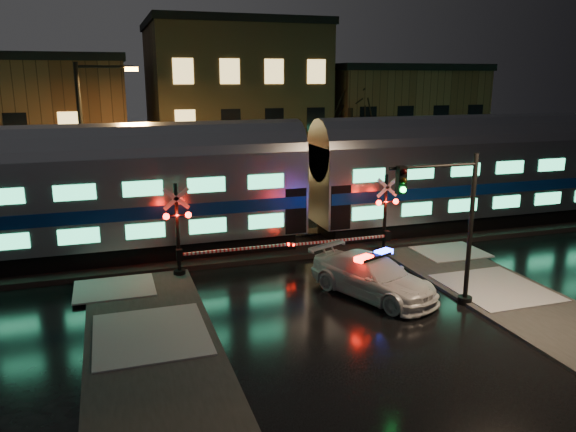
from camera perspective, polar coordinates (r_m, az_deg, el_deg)
The scene contains 13 objects.
ground at distance 22.67m, azimuth 2.30°, elevation -6.83°, with size 120.00×120.00×0.00m, color black.
ballast at distance 27.12m, azimuth -1.36°, elevation -3.04°, with size 90.00×4.20×0.24m, color black.
sidewalk_left at distance 16.02m, azimuth -12.85°, elevation -16.30°, with size 4.00×20.00×0.12m, color #2D2D2D.
sidewalk_right at distance 21.20m, azimuth 25.33°, elevation -9.58°, with size 4.00×20.00×0.12m, color #2D2D2D.
building_left at distance 42.38m, azimuth -25.79°, elevation 7.78°, with size 14.00×10.00×9.00m, color #553421.
building_mid at distance 43.46m, azimuth -5.59°, elevation 10.85°, with size 12.00×11.00×11.50m, color brown.
building_right at distance 47.64m, azimuth 10.24°, elevation 9.15°, with size 12.00×10.00×8.50m, color #553421.
train at distance 26.87m, azimuth 2.00°, elevation 3.96°, with size 51.00×3.12×5.92m.
police_car at distance 21.39m, azimuth 8.64°, elevation -6.09°, with size 4.06×5.67×1.69m.
crossing_signal_right at distance 25.81m, azimuth 9.17°, elevation -0.78°, with size 5.35×0.64×3.79m.
crossing_signal_left at distance 23.25m, azimuth -10.20°, elevation -2.31°, with size 5.53×0.64×3.92m.
traffic_light at distance 20.25m, azimuth 16.15°, elevation -1.23°, with size 3.56×0.67×5.51m.
streetlight at distance 29.03m, azimuth -19.58°, elevation 7.20°, with size 2.92×0.31×8.73m.
Camera 1 is at (-7.42, -19.86, 8.03)m, focal length 35.00 mm.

